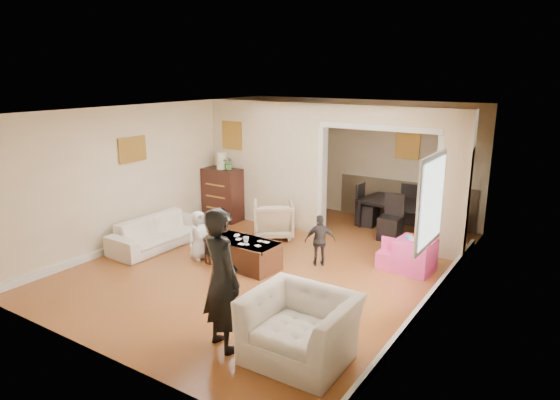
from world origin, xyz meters
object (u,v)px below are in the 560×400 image
Objects in this scene: sofa at (159,232)px; coffee_table at (243,253)px; play_table at (415,256)px; adult_person at (221,279)px; child_kneel_b at (222,232)px; table_lamp at (222,161)px; cyan_cup at (409,237)px; dining_table at (402,217)px; armchair_front at (300,328)px; dresser at (223,194)px; coffee_cup at (246,240)px; armchair_back at (274,219)px; child_toddler at (320,240)px; child_kneel_a at (199,235)px.

coffee_table is at bearing -86.07° from sofa.
adult_person is (-1.18, -3.47, 0.59)m from play_table.
table_lamp is at bearing 23.63° from child_kneel_b.
cyan_cup is at bearing -70.67° from sofa.
adult_person reaches higher than child_kneel_b.
cyan_cup is at bearing -87.52° from child_kneel_b.
table_lamp is 0.30× the size of coffee_table.
armchair_front is at bearing -74.84° from dining_table.
coffee_cup is at bearing -43.02° from dresser.
armchair_back reaches higher than coffee_cup.
table_lamp is at bearing 172.67° from play_table.
coffee_cup is 2.77m from play_table.
child_kneel_b is (-2.90, 2.14, 0.03)m from armchair_front.
armchair_front is 3.14m from cyan_cup.
armchair_front is at bearing -141.81° from child_kneel_b.
child_toddler is at bearing 113.26° from armchair_front.
table_lamp reaches higher than sofa.
coffee_table is (2.01, -1.92, -0.34)m from dresser.
child_kneel_b reaches higher than play_table.
coffee_table is 2.74m from cyan_cup.
dresser is 2.80m from coffee_table.
sofa is 2.21m from armchair_back.
adult_person reaches higher than armchair_front.
sofa is 2.26m from table_lamp.
armchair_back is 0.90× the size of child_kneel_a.
armchair_back is 2.17× the size of table_lamp.
child_kneel_b is (1.21, 0.38, 0.13)m from sofa.
coffee_cup is 1.24m from child_toddler.
armchair_back is at bearing -12.85° from dresser.
dresser is 1.31× the size of child_toddler.
child_kneel_a reaches higher than cyan_cup.
coffee_cup is (2.01, 0.03, 0.22)m from sofa.
table_lamp is 3.40m from child_toddler.
play_table reaches higher than coffee_table.
adult_person is (1.31, -2.13, 0.63)m from coffee_table.
coffee_table is 1.50× the size of child_kneel_b.
cyan_cup is (4.30, 1.37, 0.31)m from sofa.
child_kneel_a is (-3.05, 1.69, 0.05)m from armchair_front.
sofa is 1.08m from child_kneel_a.
play_table is 7.15× the size of cyan_cup.
coffee_cup is at bearing 72.43° from armchair_back.
child_kneel_b is at bearing 156.37° from coffee_cup.
table_lamp reaches higher than child_kneel_b.
cyan_cup is 0.09× the size of child_kneel_a.
table_lamp is 2.99m from coffee_table.
table_lamp is 4.65m from play_table.
adult_person is at bearing -117.85° from child_kneel_a.
child_kneel_a reaches higher than dining_table.
armchair_front is 3.25× the size of table_lamp.
table_lamp is 5.25m from adult_person.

